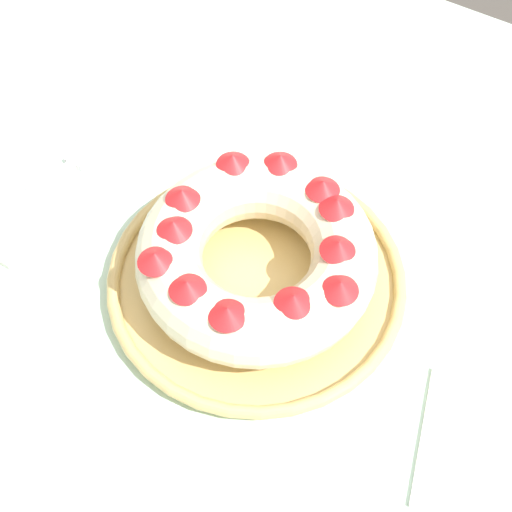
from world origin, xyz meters
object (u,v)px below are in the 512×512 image
serving_dish (256,280)px  bundt_cake (256,255)px  cake_knife (51,218)px  serving_knife (16,187)px  fork (56,181)px

serving_dish → bundt_cake: (-0.00, 0.00, 0.04)m
bundt_cake → cake_knife: (-0.22, -0.05, -0.05)m
bundt_cake → cake_knife: 0.23m
bundt_cake → serving_knife: bundt_cake is taller
serving_dish → fork: 0.25m
fork → cake_knife: cake_knife is taller
fork → serving_knife: bearing=-132.7°
fork → serving_knife: 0.04m
bundt_cake → fork: size_ratio=1.19×
bundt_cake → cake_knife: bundt_cake is taller
cake_knife → bundt_cake: bearing=12.5°
bundt_cake → fork: (-0.25, -0.01, -0.05)m
serving_knife → serving_dish: bearing=4.0°
serving_dish → bundt_cake: bearing=116.2°
serving_dish → serving_knife: (-0.28, -0.03, -0.01)m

